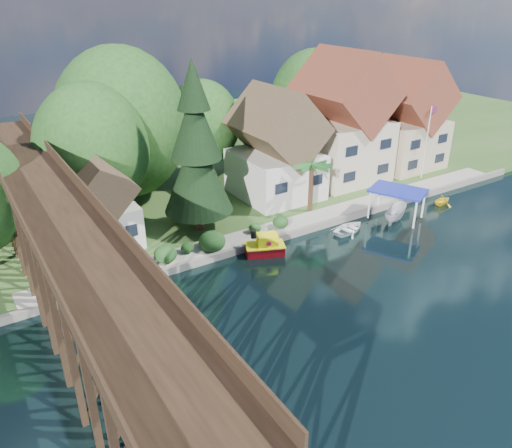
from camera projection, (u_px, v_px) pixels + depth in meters
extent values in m
plane|color=black|center=(320.00, 291.00, 36.18)|extent=(140.00, 140.00, 0.00)
cube|color=#2D4E1F|center=(147.00, 162.00, 61.97)|extent=(140.00, 52.00, 0.50)
cube|color=slate|center=(298.00, 232.00, 44.07)|extent=(60.00, 0.40, 0.62)
cube|color=gray|center=(307.00, 220.00, 45.93)|extent=(50.00, 2.60, 0.06)
cube|color=black|center=(160.00, 441.00, 19.41)|extent=(4.00, 0.36, 8.00)
cube|color=black|center=(131.00, 390.00, 21.85)|extent=(4.00, 0.36, 8.00)
cube|color=black|center=(109.00, 349.00, 24.29)|extent=(4.00, 0.36, 8.00)
cube|color=black|center=(90.00, 316.00, 26.73)|extent=(4.00, 0.36, 8.00)
cube|color=black|center=(75.00, 289.00, 29.17)|extent=(4.00, 0.36, 8.00)
cube|color=black|center=(62.00, 265.00, 31.60)|extent=(4.00, 0.36, 8.00)
cube|color=black|center=(51.00, 245.00, 34.04)|extent=(4.00, 0.36, 8.00)
cube|color=black|center=(41.00, 228.00, 36.48)|extent=(4.00, 0.36, 8.00)
cube|color=black|center=(33.00, 213.00, 38.92)|extent=(4.00, 0.36, 8.00)
cube|color=black|center=(25.00, 199.00, 41.36)|extent=(4.00, 0.36, 8.00)
cube|color=black|center=(19.00, 187.00, 43.80)|extent=(4.00, 0.36, 8.00)
cube|color=black|center=(13.00, 177.00, 46.23)|extent=(4.00, 0.36, 8.00)
cube|color=black|center=(20.00, 216.00, 28.71)|extent=(0.35, 44.00, 0.35)
cube|color=black|center=(82.00, 203.00, 30.39)|extent=(0.35, 44.00, 0.35)
cube|color=black|center=(51.00, 204.00, 29.42)|extent=(4.00, 44.00, 0.30)
cube|color=black|center=(13.00, 203.00, 28.22)|extent=(0.12, 44.00, 0.80)
cube|color=black|center=(84.00, 189.00, 30.15)|extent=(0.12, 44.00, 0.80)
cube|color=silver|center=(275.00, 174.00, 50.56)|extent=(7.50, 8.00, 4.50)
cube|color=#4D3C29|center=(276.00, 126.00, 48.42)|extent=(7.64, 8.64, 7.64)
cube|color=black|center=(281.00, 188.00, 46.37)|extent=(1.35, 0.08, 1.00)
cube|color=black|center=(317.00, 180.00, 48.40)|extent=(1.35, 0.08, 1.00)
cube|color=#C3B598|center=(340.00, 149.00, 54.85)|extent=(8.50, 8.50, 6.50)
cube|color=maroon|center=(345.00, 91.00, 52.12)|extent=(8.65, 9.18, 8.65)
cube|color=black|center=(351.00, 160.00, 50.29)|extent=(1.53, 0.08, 1.00)
cube|color=black|center=(385.00, 153.00, 52.59)|extent=(1.53, 0.08, 1.00)
cube|color=tan|center=(401.00, 142.00, 59.03)|extent=(8.00, 8.00, 5.50)
cube|color=maroon|center=(407.00, 94.00, 56.60)|extent=(8.15, 8.64, 8.15)
cube|color=black|center=(415.00, 152.00, 54.75)|extent=(1.44, 0.08, 1.00)
cube|color=black|center=(442.00, 145.00, 56.91)|extent=(1.44, 0.08, 1.00)
cube|color=silver|center=(105.00, 225.00, 40.94)|extent=(5.00, 5.00, 3.50)
cube|color=#4D3C29|center=(99.00, 185.00, 39.41)|extent=(5.09, 5.40, 5.09)
cube|color=black|center=(97.00, 239.00, 38.26)|extent=(0.90, 0.08, 1.00)
cube|color=black|center=(132.00, 231.00, 39.61)|extent=(0.90, 0.08, 1.00)
cylinder|color=#382314|center=(100.00, 199.00, 44.64)|extent=(0.50, 0.50, 4.50)
ellipsoid|color=#1A4418|center=(92.00, 148.00, 42.59)|extent=(4.40, 4.40, 5.06)
cylinder|color=#382314|center=(128.00, 175.00, 49.52)|extent=(0.50, 0.50, 4.95)
ellipsoid|color=#1A4418|center=(122.00, 124.00, 47.26)|extent=(5.00, 5.00, 5.75)
cylinder|color=#382314|center=(204.00, 162.00, 54.82)|extent=(0.50, 0.50, 4.05)
ellipsoid|color=#1A4418|center=(203.00, 123.00, 52.97)|extent=(4.00, 4.00, 4.60)
cylinder|color=#382314|center=(312.00, 139.00, 61.96)|extent=(0.50, 0.50, 4.50)
ellipsoid|color=#1A4418|center=(314.00, 101.00, 59.91)|extent=(4.60, 4.60, 5.29)
cylinder|color=#382314|center=(382.00, 141.00, 62.97)|extent=(0.50, 0.50, 3.60)
ellipsoid|color=#1A4418|center=(385.00, 111.00, 61.33)|extent=(3.80, 3.80, 4.37)
ellipsoid|color=#163B15|center=(165.00, 252.00, 38.78)|extent=(1.98, 1.98, 1.53)
ellipsoid|color=#163B15|center=(187.00, 246.00, 40.05)|extent=(1.54, 1.54, 1.19)
ellipsoid|color=#163B15|center=(212.00, 240.00, 40.52)|extent=(2.20, 2.20, 1.70)
ellipsoid|color=#163B15|center=(127.00, 263.00, 37.52)|extent=(1.76, 1.76, 1.36)
ellipsoid|color=#163B15|center=(255.00, 227.00, 43.26)|extent=(1.54, 1.54, 1.19)
ellipsoid|color=#163B15|center=(281.00, 221.00, 44.20)|extent=(1.76, 1.76, 1.36)
cylinder|color=#382314|center=(200.00, 215.00, 43.78)|extent=(0.81, 0.81, 2.70)
cone|color=black|center=(197.00, 171.00, 42.03)|extent=(5.94, 5.94, 7.20)
cone|color=black|center=(195.00, 124.00, 40.28)|extent=(4.32, 4.32, 5.85)
cone|color=black|center=(193.00, 84.00, 38.92)|extent=(2.70, 2.70, 4.05)
cylinder|color=#382314|center=(311.00, 190.00, 46.91)|extent=(0.43, 0.43, 4.35)
ellipsoid|color=#1B5221|center=(312.00, 166.00, 45.88)|extent=(3.79, 3.79, 0.99)
cylinder|color=white|center=(426.00, 143.00, 54.35)|extent=(0.11, 0.11, 8.02)
cube|color=#B80D11|center=(434.00, 110.00, 53.22)|extent=(1.13, 0.30, 0.69)
cube|color=#B80C15|center=(265.00, 250.00, 41.05)|extent=(3.50, 2.73, 0.83)
cube|color=#F6EE0C|center=(265.00, 245.00, 40.85)|extent=(3.64, 2.86, 0.10)
cube|color=#F6EE0C|center=(267.00, 240.00, 40.70)|extent=(2.01, 1.79, 1.04)
cylinder|color=black|center=(254.00, 234.00, 40.23)|extent=(0.46, 0.46, 0.72)
cylinder|color=#9E0C4B|center=(269.00, 244.00, 40.13)|extent=(0.38, 0.22, 0.37)
cylinder|color=#9E0C4B|center=(266.00, 237.00, 41.27)|extent=(0.38, 0.22, 0.37)
cylinder|color=#9E0C4B|center=(277.00, 239.00, 40.82)|extent=(0.22, 0.38, 0.37)
imported|color=white|center=(349.00, 227.00, 44.86)|extent=(3.92, 3.14, 0.72)
imported|color=silver|center=(395.00, 213.00, 46.71)|extent=(4.17, 3.03, 1.51)
cube|color=#1A2AAD|center=(398.00, 191.00, 45.73)|extent=(5.12, 5.82, 0.18)
cylinder|color=white|center=(423.00, 204.00, 46.35)|extent=(0.18, 0.18, 2.73)
cylinder|color=white|center=(379.00, 195.00, 48.37)|extent=(0.18, 0.18, 2.73)
cylinder|color=white|center=(415.00, 214.00, 44.26)|extent=(0.18, 0.18, 2.73)
cylinder|color=white|center=(369.00, 204.00, 46.28)|extent=(0.18, 0.18, 2.73)
imported|color=yellow|center=(442.00, 199.00, 50.11)|extent=(2.46, 2.16, 1.23)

